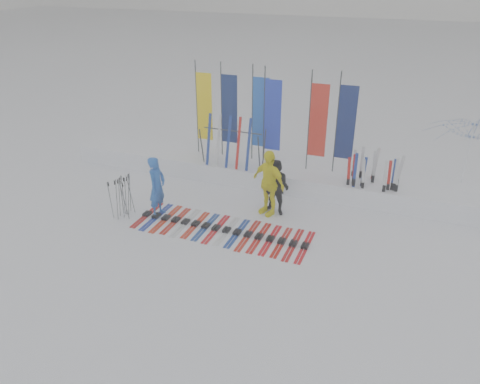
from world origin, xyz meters
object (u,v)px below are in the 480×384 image
at_px(person_black, 276,188).
at_px(ski_rack, 233,143).
at_px(person_yellow, 268,183).
at_px(person_blue, 157,187).
at_px(ski_row, 221,229).
at_px(tent_canopy, 466,160).

bearing_deg(person_black, ski_rack, 151.18).
bearing_deg(person_yellow, person_black, 42.38).
xyz_separation_m(person_blue, ski_row, (2.06, -0.18, -0.86)).
height_order(person_black, ski_row, person_black).
bearing_deg(ski_rack, person_blue, -110.98).
height_order(person_blue, tent_canopy, tent_canopy).
bearing_deg(person_black, person_blue, -147.21).
relative_size(person_yellow, ski_row, 0.40).
height_order(person_blue, person_black, person_blue).
relative_size(person_black, ski_rack, 0.81).
bearing_deg(ski_rack, tent_canopy, 11.70).
bearing_deg(person_blue, ski_rack, -22.20).
bearing_deg(person_yellow, tent_canopy, 56.25).
height_order(person_yellow, ski_row, person_yellow).
relative_size(person_blue, person_yellow, 0.91).
relative_size(person_blue, tent_canopy, 0.64).
distance_m(person_black, tent_canopy, 5.94).
bearing_deg(person_black, person_yellow, -152.84).
distance_m(person_blue, ski_rack, 3.19).
relative_size(person_blue, person_black, 1.09).
distance_m(tent_canopy, ski_rack, 7.22).
bearing_deg(ski_row, person_yellow, 58.68).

